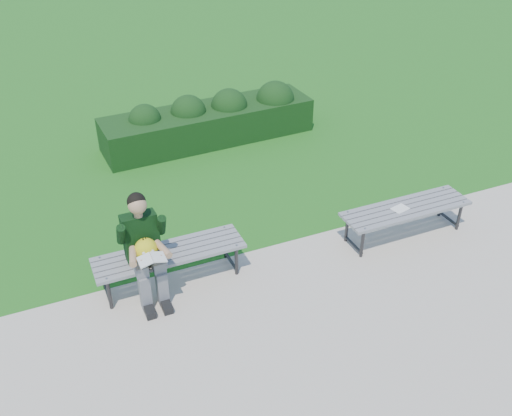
% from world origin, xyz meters
% --- Properties ---
extents(ground, '(80.00, 80.00, 0.00)m').
position_xyz_m(ground, '(0.00, 0.00, 0.00)').
color(ground, '#2D771C').
rests_on(ground, ground).
extents(walkway, '(30.00, 3.50, 0.02)m').
position_xyz_m(walkway, '(0.00, -1.75, 0.01)').
color(walkway, '#B2AC96').
rests_on(walkway, ground).
extents(hedge, '(3.82, 1.11, 0.92)m').
position_xyz_m(hedge, '(0.62, 3.41, 0.39)').
color(hedge, '#133F11').
rests_on(hedge, ground).
extents(bench_left, '(1.80, 0.50, 0.46)m').
position_xyz_m(bench_left, '(-1.23, -0.17, 0.42)').
color(bench_left, gray).
rests_on(bench_left, walkway).
extents(bench_right, '(1.80, 0.50, 0.46)m').
position_xyz_m(bench_right, '(1.94, -0.48, 0.42)').
color(bench_right, gray).
rests_on(bench_right, walkway).
extents(seated_boy, '(0.56, 0.76, 1.31)m').
position_xyz_m(seated_boy, '(-1.53, -0.26, 0.71)').
color(seated_boy, gray).
rests_on(seated_boy, walkway).
extents(paper_sheet, '(0.25, 0.21, 0.01)m').
position_xyz_m(paper_sheet, '(1.84, -0.48, 0.47)').
color(paper_sheet, white).
rests_on(paper_sheet, bench_right).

